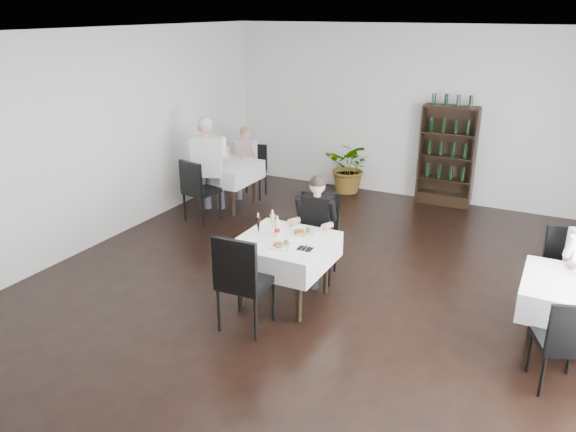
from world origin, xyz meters
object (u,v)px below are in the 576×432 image
(wine_shelf, at_px, (447,157))
(potted_tree, at_px, (350,167))
(diner_main, at_px, (315,221))
(main_table, at_px, (285,251))

(wine_shelf, xyz_separation_m, potted_tree, (-1.70, -0.11, -0.36))
(potted_tree, bearing_deg, wine_shelf, 3.86)
(potted_tree, bearing_deg, diner_main, -76.06)
(main_table, distance_m, potted_tree, 4.28)
(wine_shelf, height_order, main_table, wine_shelf)
(wine_shelf, xyz_separation_m, main_table, (-0.90, -4.31, -0.23))
(diner_main, bearing_deg, main_table, -97.15)
(wine_shelf, bearing_deg, diner_main, -102.60)
(wine_shelf, distance_m, potted_tree, 1.74)
(main_table, bearing_deg, potted_tree, 100.74)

